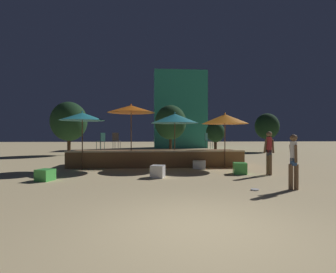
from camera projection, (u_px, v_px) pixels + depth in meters
ground_plane at (200, 228)px, 4.67m from camera, size 120.00×120.00×0.00m
wooden_deck at (156, 158)px, 14.26m from camera, size 8.97×2.48×0.88m
patio_umbrella_0 at (131, 109)px, 13.07m from camera, size 2.35×2.35×3.22m
patio_umbrella_1 at (175, 118)px, 13.34m from camera, size 2.42×2.42×2.82m
patio_umbrella_2 at (82, 117)px, 12.53m from camera, size 2.14×2.14×2.81m
patio_umbrella_3 at (225, 119)px, 13.19m from camera, size 2.34×2.34×2.79m
cube_seat_0 at (199, 165)px, 12.88m from camera, size 0.73×0.73×0.39m
cube_seat_1 at (240, 168)px, 11.11m from camera, size 0.63×0.63×0.48m
cube_seat_2 at (158, 171)px, 10.20m from camera, size 0.62×0.62×0.47m
cube_seat_3 at (45, 175)px, 9.47m from camera, size 0.68×0.68×0.41m
person_0 at (269, 151)px, 10.84m from camera, size 0.50×0.30×1.81m
person_1 at (294, 160)px, 7.90m from camera, size 0.29×0.48×1.67m
bistro_chair_0 at (102, 139)px, 14.25m from camera, size 0.47×0.47×0.90m
bistro_chair_1 at (207, 139)px, 15.20m from camera, size 0.48×0.48×0.90m
bistro_chair_2 at (116, 139)px, 14.23m from camera, size 0.46×0.46×0.90m
frisbee_disc at (255, 190)px, 7.84m from camera, size 0.25×0.25×0.03m
background_tree_0 at (215, 132)px, 25.18m from camera, size 1.78×1.78×2.91m
background_tree_1 at (171, 122)px, 26.30m from camera, size 3.14×3.14×4.66m
background_tree_2 at (69, 121)px, 21.62m from camera, size 2.94×2.94×4.40m
background_tree_3 at (267, 126)px, 25.82m from camera, size 2.32×2.32×3.80m
distant_building at (180, 110)px, 34.43m from camera, size 6.74×3.36×9.90m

